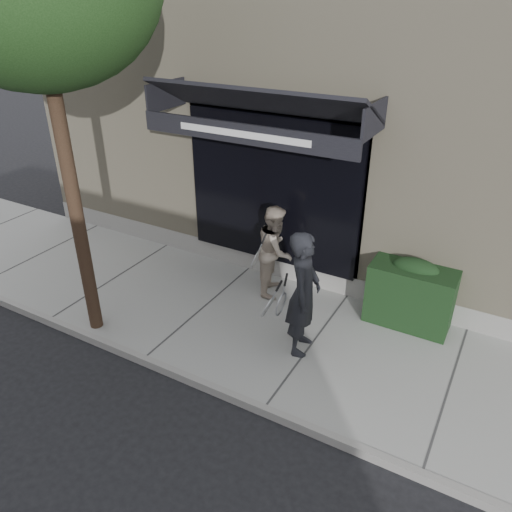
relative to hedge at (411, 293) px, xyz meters
The scene contains 7 objects.
ground 1.79m from the hedge, 131.35° to the right, with size 80.00×80.00×0.00m, color black.
sidewalk 1.77m from the hedge, 131.35° to the right, with size 20.00×3.00×0.12m, color #9B9C96.
curb 3.07m from the hedge, 111.45° to the right, with size 20.00×0.10×0.14m, color gray.
building_facade 4.39m from the hedge, 106.65° to the left, with size 14.30×8.04×5.64m.
hedge is the anchor object (origin of this frame).
pedestrian_front 1.94m from the hedge, 129.70° to the right, with size 0.81×0.85×1.91m.
pedestrian_back 2.32m from the hedge, behind, with size 0.81×1.00×1.61m.
Camera 1 is at (2.23, -5.73, 4.88)m, focal length 35.00 mm.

